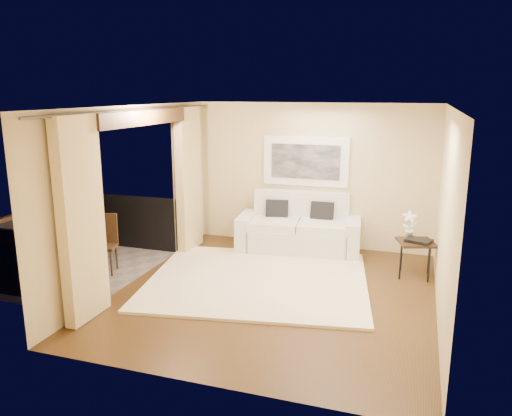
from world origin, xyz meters
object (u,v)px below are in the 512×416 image
at_px(side_table, 416,245).
at_px(balcony_chair_far, 94,230).
at_px(sofa, 299,230).
at_px(balcony_chair_near, 104,239).
at_px(orchid, 409,224).
at_px(bistro_table, 61,238).
at_px(ice_bucket, 58,224).

height_order(side_table, balcony_chair_far, balcony_chair_far).
relative_size(sofa, balcony_chair_near, 2.43).
height_order(sofa, balcony_chair_near, sofa).
xyz_separation_m(orchid, bistro_table, (-5.24, -1.93, -0.17)).
bearing_deg(sofa, balcony_chair_near, -149.76).
height_order(bistro_table, ice_bucket, ice_bucket).
distance_m(bistro_table, balcony_chair_near, 0.66).
bearing_deg(balcony_chair_far, sofa, -141.12).
bearing_deg(balcony_chair_far, orchid, -157.40).
bearing_deg(side_table, bistro_table, -161.96).
height_order(side_table, balcony_chair_near, balcony_chair_near).
bearing_deg(ice_bucket, sofa, 34.57).
bearing_deg(side_table, balcony_chair_near, -164.73).
relative_size(orchid, balcony_chair_far, 0.43).
bearing_deg(sofa, side_table, -26.04).
height_order(orchid, balcony_chair_near, orchid).
height_order(sofa, bistro_table, sofa).
xyz_separation_m(sofa, balcony_chair_near, (-2.79, -2.07, 0.17)).
xyz_separation_m(orchid, balcony_chair_far, (-5.09, -1.27, -0.21)).
distance_m(sofa, side_table, 2.21).
bearing_deg(balcony_chair_near, sofa, 17.74).
height_order(sofa, ice_bucket, sofa).
xyz_separation_m(side_table, ice_bucket, (-5.51, -1.62, 0.29)).
distance_m(orchid, ice_bucket, 5.68).
height_order(balcony_chair_far, balcony_chair_near, balcony_chair_far).
bearing_deg(balcony_chair_near, ice_bucket, -174.22).
bearing_deg(balcony_chair_far, balcony_chair_near, 154.55).
bearing_deg(balcony_chair_far, ice_bucket, 69.57).
relative_size(bistro_table, ice_bucket, 3.59).
distance_m(balcony_chair_far, balcony_chair_near, 0.43).
xyz_separation_m(sofa, orchid, (1.95, -0.56, 0.43)).
distance_m(side_table, balcony_chair_near, 5.04).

